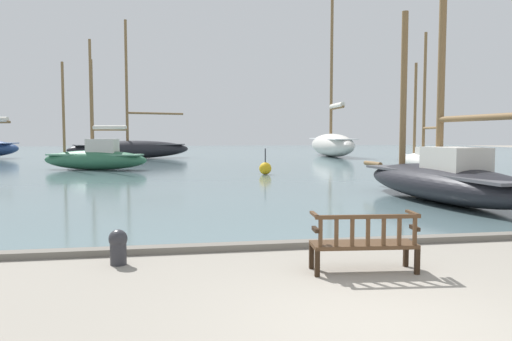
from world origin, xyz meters
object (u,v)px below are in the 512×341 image
Objects in this scene: sailboat_far_port at (332,143)px; sailboat_mid_starboard at (443,177)px; sailboat_nearest_starboard at (95,157)px; mooring_bollard at (118,245)px; park_bench at (364,242)px; sailboat_distant_harbor at (424,159)px; sailboat_nearest_port at (130,148)px; channel_buoy at (265,168)px.

sailboat_mid_starboard is at bearing -102.29° from sailboat_far_port.
sailboat_far_port is at bearing 36.89° from sailboat_nearest_starboard.
sailboat_far_port is at bearing 66.46° from mooring_bollard.
park_bench is 0.21× the size of sailboat_distant_harbor.
park_bench is 3.92m from mooring_bollard.
park_bench is 0.22× the size of sailboat_nearest_starboard.
sailboat_nearest_port is at bearing 85.64° from sailboat_nearest_starboard.
sailboat_distant_harbor is 9.39m from channel_buoy.
sailboat_mid_starboard reaches higher than sailboat_distant_harbor.
sailboat_nearest_port is (0.99, 13.01, 0.15)m from sailboat_nearest_starboard.
sailboat_mid_starboard reaches higher than sailboat_nearest_starboard.
sailboat_distant_harbor is 0.68× the size of sailboat_nearest_port.
sailboat_far_port is at bearing 72.25° from park_bench.
mooring_bollard is at bearing -81.16° from sailboat_nearest_starboard.
mooring_bollard is (3.33, -21.44, -0.50)m from sailboat_nearest_starboard.
sailboat_mid_starboard is at bearing -116.17° from sailboat_distant_harbor.
sailboat_mid_starboard is (-5.95, -12.11, 0.08)m from sailboat_distant_harbor.
sailboat_nearest_starboard is 13.05m from sailboat_nearest_port.
channel_buoy is at bearing -66.21° from sailboat_nearest_port.
park_bench is 0.10× the size of sailboat_far_port.
sailboat_nearest_port is 19.67× the size of mooring_bollard.
sailboat_far_port is 38.83m from mooring_bollard.
sailboat_distant_harbor is 24.08m from sailboat_nearest_port.
sailboat_mid_starboard is (12.30, -15.89, -0.00)m from sailboat_nearest_starboard.
sailboat_nearest_starboard is 0.96× the size of sailboat_distant_harbor.
sailboat_distant_harbor is 13.49m from sailboat_mid_starboard.
sailboat_distant_harbor is (11.15, 18.76, 0.26)m from park_bench.
sailboat_nearest_port is 8.60× the size of channel_buoy.
sailboat_nearest_port is (-17.85, -1.13, -0.32)m from sailboat_far_port.
sailboat_mid_starboard is 0.82× the size of sailboat_nearest_port.
channel_buoy is (1.85, 17.52, -0.07)m from park_bench.
park_bench is at bearing -80.26° from sailboat_nearest_port.
mooring_bollard is (-15.50, -35.58, -0.98)m from sailboat_far_port.
sailboat_nearest_starboard is 20.09m from sailboat_mid_starboard.
park_bench is at bearing -107.75° from sailboat_far_port.
sailboat_nearest_port is at bearing 111.36° from sailboat_mid_starboard.
park_bench is at bearing -128.02° from sailboat_mid_starboard.
sailboat_distant_harbor reaches higher than park_bench.
channel_buoy is at bearing -172.40° from sailboat_distant_harbor.
sailboat_mid_starboard is 7.05× the size of channel_buoy.
sailboat_mid_starboard reaches higher than channel_buoy.
mooring_bollard is at bearing -113.54° from sailboat_far_port.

